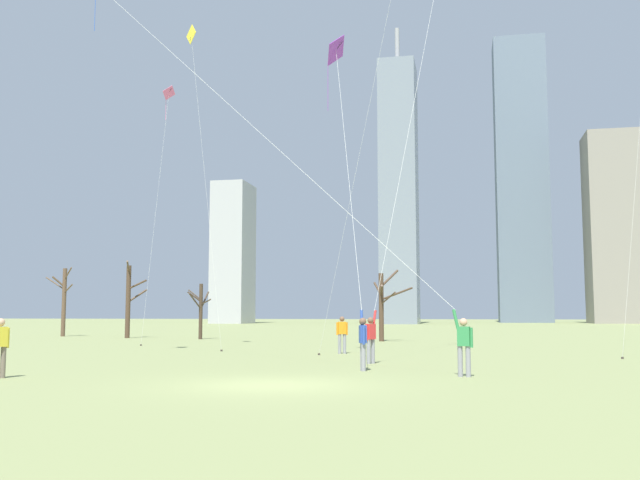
{
  "coord_description": "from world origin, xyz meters",
  "views": [
    {
      "loc": [
        4.69,
        -17.12,
        1.75
      ],
      "look_at": [
        0.0,
        6.0,
        4.19
      ],
      "focal_mm": 39.94,
      "sensor_mm": 36.0,
      "label": 1
    }
  ],
  "objects_px": {
    "kite_flyer_midfield_left_red": "(392,223)",
    "kite_flyer_foreground_left_blue": "(382,263)",
    "kite_flyer_midfield_center_purple": "(354,243)",
    "distant_kite_drifting_right_yellow": "(193,55)",
    "bystander_watching_nearby": "(342,333)",
    "distant_kite_high_overhead_pink": "(166,116)",
    "bare_tree_left_of_center": "(200,309)",
    "bystander_far_off_by_trees": "(0,345)",
    "bare_tree_rightmost": "(64,299)",
    "bare_tree_leftmost": "(129,299)",
    "bare_tree_center": "(383,302)"
  },
  "relations": [
    {
      "from": "kite_flyer_midfield_left_red",
      "to": "kite_flyer_foreground_left_blue",
      "type": "height_order",
      "value": "kite_flyer_midfield_left_red"
    },
    {
      "from": "kite_flyer_midfield_center_purple",
      "to": "distant_kite_drifting_right_yellow",
      "type": "relative_size",
      "value": 0.83
    },
    {
      "from": "bystander_watching_nearby",
      "to": "distant_kite_high_overhead_pink",
      "type": "distance_m",
      "value": 18.86
    },
    {
      "from": "kite_flyer_midfield_center_purple",
      "to": "kite_flyer_foreground_left_blue",
      "type": "relative_size",
      "value": 0.88
    },
    {
      "from": "kite_flyer_foreground_left_blue",
      "to": "bare_tree_left_of_center",
      "type": "bearing_deg",
      "value": 121.5
    },
    {
      "from": "kite_flyer_midfield_left_red",
      "to": "bystander_far_off_by_trees",
      "type": "xyz_separation_m",
      "value": [
        -9.76,
        -9.5,
        -4.27
      ]
    },
    {
      "from": "kite_flyer_midfield_left_red",
      "to": "bare_tree_left_of_center",
      "type": "bearing_deg",
      "value": 127.86
    },
    {
      "from": "bare_tree_rightmost",
      "to": "bare_tree_left_of_center",
      "type": "xyz_separation_m",
      "value": [
        12.47,
        -3.48,
        -0.76
      ]
    },
    {
      "from": "kite_flyer_midfield_center_purple",
      "to": "bystander_watching_nearby",
      "type": "distance_m",
      "value": 7.98
    },
    {
      "from": "kite_flyer_foreground_left_blue",
      "to": "bystander_far_off_by_trees",
      "type": "relative_size",
      "value": 9.75
    },
    {
      "from": "kite_flyer_midfield_left_red",
      "to": "distant_kite_high_overhead_pink",
      "type": "bearing_deg",
      "value": 141.12
    },
    {
      "from": "bystander_far_off_by_trees",
      "to": "bare_tree_leftmost",
      "type": "distance_m",
      "value": 32.09
    },
    {
      "from": "kite_flyer_foreground_left_blue",
      "to": "bare_tree_rightmost",
      "type": "relative_size",
      "value": 3.01
    },
    {
      "from": "bare_tree_center",
      "to": "bare_tree_rightmost",
      "type": "distance_m",
      "value": 25.61
    },
    {
      "from": "kite_flyer_midfield_left_red",
      "to": "bare_tree_rightmost",
      "type": "relative_size",
      "value": 3.43
    },
    {
      "from": "distant_kite_high_overhead_pink",
      "to": "bare_tree_center",
      "type": "xyz_separation_m",
      "value": [
        12.06,
        6.49,
        -11.0
      ]
    },
    {
      "from": "bystander_far_off_by_trees",
      "to": "kite_flyer_midfield_left_red",
      "type": "bearing_deg",
      "value": 44.22
    },
    {
      "from": "kite_flyer_midfield_left_red",
      "to": "bare_tree_center",
      "type": "relative_size",
      "value": 3.93
    },
    {
      "from": "kite_flyer_midfield_left_red",
      "to": "bystander_watching_nearby",
      "type": "height_order",
      "value": "kite_flyer_midfield_left_red"
    },
    {
      "from": "distant_kite_drifting_right_yellow",
      "to": "distant_kite_high_overhead_pink",
      "type": "distance_m",
      "value": 6.48
    },
    {
      "from": "distant_kite_high_overhead_pink",
      "to": "bare_tree_center",
      "type": "distance_m",
      "value": 17.56
    },
    {
      "from": "kite_flyer_foreground_left_blue",
      "to": "distant_kite_drifting_right_yellow",
      "type": "distance_m",
      "value": 20.24
    },
    {
      "from": "distant_kite_high_overhead_pink",
      "to": "bare_tree_rightmost",
      "type": "height_order",
      "value": "distant_kite_high_overhead_pink"
    },
    {
      "from": "kite_flyer_midfield_left_red",
      "to": "bystander_far_off_by_trees",
      "type": "height_order",
      "value": "kite_flyer_midfield_left_red"
    },
    {
      "from": "distant_kite_drifting_right_yellow",
      "to": "bare_tree_leftmost",
      "type": "xyz_separation_m",
      "value": [
        -10.15,
        13.94,
        -12.28
      ]
    },
    {
      "from": "kite_flyer_foreground_left_blue",
      "to": "bystander_watching_nearby",
      "type": "bearing_deg",
      "value": 106.56
    },
    {
      "from": "kite_flyer_midfield_center_purple",
      "to": "bystander_watching_nearby",
      "type": "height_order",
      "value": "kite_flyer_midfield_center_purple"
    },
    {
      "from": "bare_tree_center",
      "to": "bare_tree_left_of_center",
      "type": "distance_m",
      "value": 12.76
    },
    {
      "from": "bystander_far_off_by_trees",
      "to": "bystander_watching_nearby",
      "type": "distance_m",
      "value": 15.33
    },
    {
      "from": "distant_kite_high_overhead_pink",
      "to": "bare_tree_center",
      "type": "bearing_deg",
      "value": 28.29
    },
    {
      "from": "kite_flyer_midfield_left_red",
      "to": "bare_tree_leftmost",
      "type": "bearing_deg",
      "value": 135.62
    },
    {
      "from": "kite_flyer_foreground_left_blue",
      "to": "bare_tree_leftmost",
      "type": "relative_size",
      "value": 2.89
    },
    {
      "from": "bystander_far_off_by_trees",
      "to": "distant_kite_high_overhead_pink",
      "type": "height_order",
      "value": "distant_kite_high_overhead_pink"
    },
    {
      "from": "distant_kite_drifting_right_yellow",
      "to": "bare_tree_rightmost",
      "type": "xyz_separation_m",
      "value": [
        -16.77,
        16.35,
        -12.18
      ]
    },
    {
      "from": "kite_flyer_midfield_left_red",
      "to": "bare_tree_leftmost",
      "type": "height_order",
      "value": "kite_flyer_midfield_left_red"
    },
    {
      "from": "kite_flyer_midfield_center_purple",
      "to": "bare_tree_left_of_center",
      "type": "xyz_separation_m",
      "value": [
        -14.11,
        22.48,
        -2.06
      ]
    },
    {
      "from": "kite_flyer_midfield_left_red",
      "to": "bystander_watching_nearby",
      "type": "relative_size",
      "value": 11.12
    },
    {
      "from": "bare_tree_leftmost",
      "to": "bare_tree_center",
      "type": "xyz_separation_m",
      "value": [
        18.54,
        -2.35,
        -0.3
      ]
    },
    {
      "from": "kite_flyer_foreground_left_blue",
      "to": "distant_kite_high_overhead_pink",
      "type": "distance_m",
      "value": 24.9
    },
    {
      "from": "bystander_far_off_by_trees",
      "to": "bare_tree_rightmost",
      "type": "distance_m",
      "value": 37.06
    },
    {
      "from": "kite_flyer_midfield_left_red",
      "to": "bare_tree_center",
      "type": "xyz_separation_m",
      "value": [
        -2.42,
        18.17,
        -2.72
      ]
    },
    {
      "from": "bystander_far_off_by_trees",
      "to": "kite_flyer_midfield_center_purple",
      "type": "bearing_deg",
      "value": 36.48
    },
    {
      "from": "kite_flyer_midfield_left_red",
      "to": "bare_tree_rightmost",
      "type": "height_order",
      "value": "kite_flyer_midfield_left_red"
    },
    {
      "from": "bare_tree_center",
      "to": "bare_tree_left_of_center",
      "type": "relative_size",
      "value": 1.21
    },
    {
      "from": "distant_kite_drifting_right_yellow",
      "to": "bare_tree_center",
      "type": "height_order",
      "value": "distant_kite_drifting_right_yellow"
    },
    {
      "from": "bare_tree_center",
      "to": "bare_tree_leftmost",
      "type": "bearing_deg",
      "value": 172.79
    },
    {
      "from": "kite_flyer_midfield_left_red",
      "to": "distant_kite_high_overhead_pink",
      "type": "distance_m",
      "value": 20.37
    },
    {
      "from": "distant_kite_high_overhead_pink",
      "to": "bare_tree_leftmost",
      "type": "relative_size",
      "value": 2.81
    },
    {
      "from": "kite_flyer_midfield_left_red",
      "to": "bare_tree_rightmost",
      "type": "xyz_separation_m",
      "value": [
        -27.59,
        22.93,
        -2.33
      ]
    },
    {
      "from": "distant_kite_high_overhead_pink",
      "to": "bare_tree_left_of_center",
      "type": "height_order",
      "value": "distant_kite_high_overhead_pink"
    }
  ]
}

